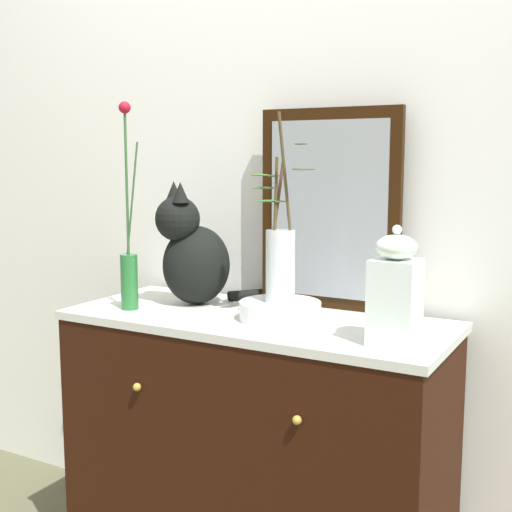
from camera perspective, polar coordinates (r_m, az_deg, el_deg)
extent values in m
cube|color=silver|center=(2.23, 3.95, 8.12)|extent=(4.40, 0.08, 2.60)
cube|color=black|center=(2.15, 0.00, -16.44)|extent=(1.12, 0.46, 0.82)
cube|color=silver|center=(2.01, 0.00, -5.45)|extent=(1.15, 0.47, 0.02)
sphere|color=#B79338|center=(2.00, -9.97, -10.80)|extent=(0.02, 0.02, 0.02)
sphere|color=#B79338|center=(1.74, 3.46, -13.60)|extent=(0.02, 0.02, 0.02)
cube|color=black|center=(2.09, 6.18, 3.91)|extent=(0.45, 0.03, 0.61)
cube|color=gray|center=(2.08, 6.02, 3.88)|extent=(0.38, 0.01, 0.54)
ellipsoid|color=black|center=(2.16, -5.03, -0.77)|extent=(0.27, 0.28, 0.25)
sphere|color=black|center=(2.13, -6.62, 3.12)|extent=(0.14, 0.14, 0.14)
cone|color=black|center=(2.08, -6.38, 5.35)|extent=(0.05, 0.05, 0.06)
cone|color=black|center=(2.16, -6.92, 5.44)|extent=(0.05, 0.05, 0.06)
cylinder|color=black|center=(2.25, 0.04, -3.21)|extent=(0.15, 0.17, 0.03)
cylinder|color=#266B31|center=(2.12, -10.60, -2.15)|extent=(0.05, 0.05, 0.17)
cylinder|color=#345C2E|center=(2.09, -10.81, 5.88)|extent=(0.01, 0.01, 0.42)
sphere|color=#A91327|center=(2.09, -10.98, 12.16)|extent=(0.04, 0.04, 0.04)
cylinder|color=#365937|center=(2.08, -10.36, 4.76)|extent=(0.05, 0.01, 0.34)
cylinder|color=white|center=(1.96, 2.03, -4.62)|extent=(0.24, 0.24, 0.05)
cylinder|color=silver|center=(1.94, 2.05, -0.87)|extent=(0.08, 0.08, 0.21)
cylinder|color=#453B1A|center=(1.92, 1.58, 4.03)|extent=(0.02, 0.04, 0.29)
ellipsoid|color=#30622A|center=(1.91, 0.82, 4.66)|extent=(0.06, 0.08, 0.01)
ellipsoid|color=#366126|center=(1.92, 0.35, 5.76)|extent=(0.05, 0.08, 0.01)
ellipsoid|color=#3B6225|center=(1.91, 0.32, 6.83)|extent=(0.08, 0.06, 0.01)
cylinder|color=#552F2A|center=(1.93, 1.77, 3.98)|extent=(0.03, 0.05, 0.28)
ellipsoid|color=#3B6336|center=(1.94, 1.58, 4.62)|extent=(0.07, 0.04, 0.01)
ellipsoid|color=#3C6530|center=(1.98, 0.98, 5.73)|extent=(0.04, 0.07, 0.01)
ellipsoid|color=#3A592F|center=(1.97, 1.51, 6.75)|extent=(0.06, 0.08, 0.01)
cylinder|color=#484024|center=(1.90, 2.47, 5.85)|extent=(0.02, 0.07, 0.41)
ellipsoid|color=#385731|center=(1.88, 4.02, 7.28)|extent=(0.07, 0.08, 0.01)
ellipsoid|color=#376037|center=(1.86, 3.80, 9.40)|extent=(0.07, 0.08, 0.01)
cube|color=white|center=(1.72, 11.59, -3.82)|extent=(0.11, 0.11, 0.21)
ellipsoid|color=white|center=(1.70, 11.73, 0.75)|extent=(0.10, 0.10, 0.06)
sphere|color=white|center=(1.69, 11.77, 2.18)|extent=(0.02, 0.02, 0.02)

